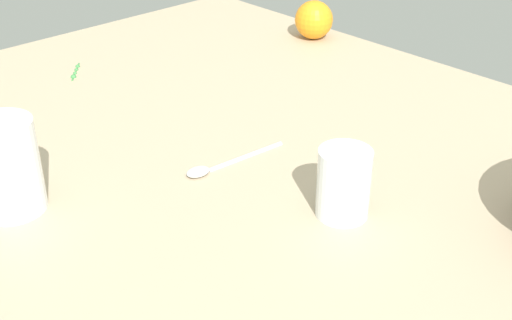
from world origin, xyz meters
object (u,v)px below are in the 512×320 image
second_glass (343,187)px  spoon (220,164)px  juice_glass (7,171)px  loose_orange_3 (314,20)px

second_glass → spoon: bearing=-170.0°
juice_glass → spoon: (9.26, 24.02, -4.56)cm
loose_orange_3 → second_glass: bearing=-44.3°
juice_glass → loose_orange_3: size_ratio=1.53×
juice_glass → second_glass: bearing=45.0°
second_glass → juice_glass: bearing=-135.0°
second_glass → spoon: second_glass is taller
juice_glass → second_glass: size_ratio=1.36×
second_glass → spoon: 18.46cm
spoon → loose_orange_3: bearing=119.3°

